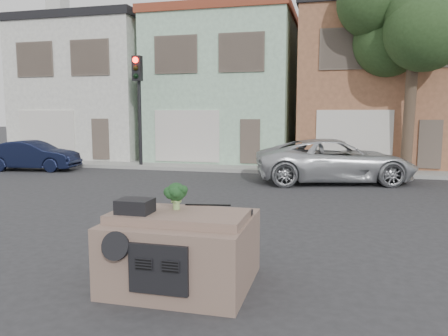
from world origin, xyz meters
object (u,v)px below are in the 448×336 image
at_px(broccoli, 176,196).
at_px(silver_pickup, 334,182).
at_px(navy_sedan, 34,170).
at_px(traffic_signal, 139,112).

bearing_deg(broccoli, silver_pickup, 77.63).
bearing_deg(broccoli, navy_sedan, 135.14).
distance_m(silver_pickup, broccoli, 10.74).
distance_m(traffic_signal, broccoli, 14.08).
relative_size(silver_pickup, broccoli, 14.07).
height_order(silver_pickup, traffic_signal, traffic_signal).
bearing_deg(silver_pickup, traffic_signal, 62.56).
bearing_deg(traffic_signal, navy_sedan, -156.30).
xyz_separation_m(navy_sedan, traffic_signal, (4.26, 1.87, 2.55)).
bearing_deg(broccoli, traffic_signal, 117.15).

